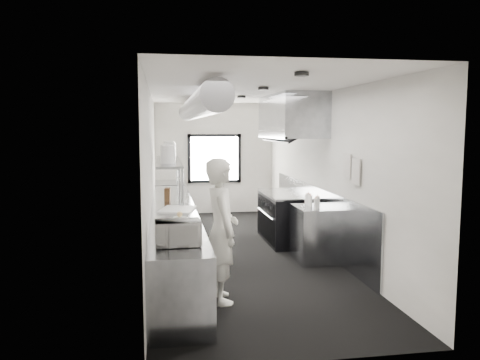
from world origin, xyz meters
name	(u,v)px	position (x,y,z in m)	size (l,w,h in m)	color
floor	(239,252)	(0.00, 0.00, 0.00)	(3.00, 8.00, 0.01)	black
ceiling	(239,91)	(0.00, 0.00, 2.80)	(3.00, 8.00, 0.01)	white
wall_back	(214,158)	(0.00, 4.00, 1.40)	(3.00, 0.02, 2.80)	silver
wall_front	(310,215)	(0.00, -4.00, 1.40)	(3.00, 0.02, 2.80)	silver
wall_left	(151,175)	(-1.50, 0.00, 1.40)	(0.02, 8.00, 2.80)	silver
wall_right	(323,172)	(1.50, 0.00, 1.40)	(0.02, 8.00, 2.80)	silver
wall_cladding	(315,216)	(1.48, 0.30, 0.55)	(0.03, 5.50, 1.10)	gray
hvac_duct	(197,107)	(-0.70, 0.40, 2.55)	(0.40, 0.40, 6.40)	gray
service_window	(215,159)	(0.00, 3.96, 1.40)	(1.36, 0.05, 1.25)	white
exhaust_hood	(291,117)	(1.10, 0.70, 2.39)	(0.81, 2.20, 0.88)	gray
prep_counter	(174,236)	(-1.15, -0.50, 0.45)	(0.70, 6.00, 0.90)	gray
pass_shelf	(169,162)	(-1.19, 1.00, 1.54)	(0.45, 3.00, 0.68)	gray
range	(287,217)	(1.04, 0.70, 0.47)	(0.88, 1.60, 0.94)	black
bottle_station	(315,234)	(1.15, -0.70, 0.45)	(0.65, 0.80, 0.90)	gray
far_work_table	(170,201)	(-1.15, 3.20, 0.45)	(0.70, 1.20, 0.90)	gray
notice_sheet_a	(347,166)	(1.47, -1.20, 1.60)	(0.02, 0.28, 0.38)	beige
notice_sheet_b	(356,172)	(1.47, -1.55, 1.55)	(0.02, 0.28, 0.38)	beige
line_cook	(221,230)	(-0.60, -2.27, 0.91)	(0.66, 0.43, 1.81)	silver
microwave	(178,233)	(-1.16, -2.91, 1.04)	(0.46, 0.35, 0.27)	silver
deli_tub_a	(165,233)	(-1.30, -2.51, 0.95)	(0.14, 0.14, 0.10)	beige
deli_tub_b	(162,234)	(-1.33, -2.56, 0.95)	(0.14, 0.14, 0.10)	beige
newspaper	(185,225)	(-1.04, -1.86, 0.90)	(0.32, 0.39, 0.01)	white
small_plate	(180,218)	(-1.08, -1.34, 0.91)	(0.19, 0.19, 0.02)	white
pastry	(180,214)	(-1.08, -1.34, 0.96)	(0.08, 0.08, 0.08)	#E0BC75
cutting_board	(178,209)	(-1.09, -0.65, 0.91)	(0.50, 0.66, 0.02)	silver
knife_block	(168,194)	(-1.23, 0.31, 1.01)	(0.10, 0.21, 0.23)	brown
plate_stack_a	(168,155)	(-1.21, 0.27, 1.72)	(0.26, 0.26, 0.30)	white
plate_stack_b	(168,153)	(-1.22, 0.67, 1.72)	(0.24, 0.24, 0.31)	white
plate_stack_c	(170,152)	(-1.17, 1.05, 1.73)	(0.23, 0.23, 0.32)	white
plate_stack_d	(169,149)	(-1.17, 1.77, 1.74)	(0.22, 0.22, 0.34)	white
squeeze_bottle_a	(316,204)	(1.06, -0.95, 0.99)	(0.06, 0.06, 0.18)	silver
squeeze_bottle_b	(318,202)	(1.13, -0.87, 1.00)	(0.07, 0.07, 0.20)	silver
squeeze_bottle_c	(311,201)	(1.07, -0.66, 0.99)	(0.06, 0.06, 0.18)	silver
squeeze_bottle_d	(308,199)	(1.08, -0.53, 1.00)	(0.07, 0.07, 0.20)	silver
squeeze_bottle_e	(306,199)	(1.09, -0.38, 0.98)	(0.05, 0.05, 0.16)	silver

